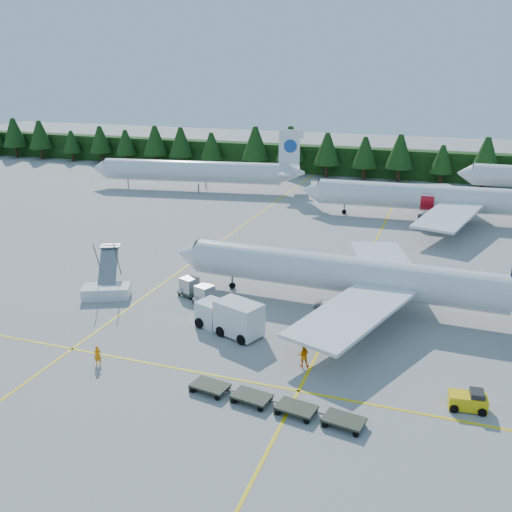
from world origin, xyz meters
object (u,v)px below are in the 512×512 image
(airliner_navy, at_px, (335,274))
(service_truck, at_px, (229,316))
(airstairs, at_px, (107,288))
(airliner_red, at_px, (423,198))
(baggage_tug, at_px, (469,400))

(airliner_navy, relative_size, service_truck, 5.32)
(airstairs, bearing_deg, airliner_red, 31.71)
(airstairs, height_order, baggage_tug, airstairs)
(baggage_tug, bearing_deg, airliner_red, 91.38)
(airliner_red, xyz_separation_m, service_truck, (-13.70, -46.69, -1.90))
(airliner_red, relative_size, baggage_tug, 14.60)
(airliner_red, xyz_separation_m, airstairs, (-28.88, -43.14, -2.53))
(airliner_navy, distance_m, airliner_red, 37.67)
(airliner_red, bearing_deg, airstairs, -126.71)
(airliner_navy, xyz_separation_m, baggage_tug, (12.79, -15.32, -2.55))
(airstairs, xyz_separation_m, baggage_tug, (35.66, -9.37, -0.26))
(airliner_navy, distance_m, baggage_tug, 20.12)
(service_truck, relative_size, baggage_tug, 2.56)
(airstairs, bearing_deg, airliner_navy, -9.91)
(airliner_red, relative_size, airstairs, 5.38)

